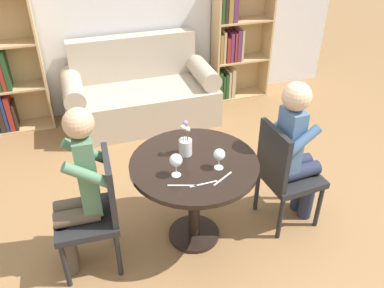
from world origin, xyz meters
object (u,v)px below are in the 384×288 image
(bookshelf_left, at_px, (0,71))
(wine_glass_left, at_px, (176,161))
(couch, at_px, (140,95))
(chair_left, at_px, (96,209))
(wine_glass_right, at_px, (219,155))
(person_right, at_px, (296,150))
(bookshelf_right, at_px, (234,43))
(flower_vase, at_px, (186,144))
(person_left, at_px, (78,192))
(chair_right, at_px, (284,172))

(bookshelf_left, bearing_deg, wine_glass_left, -61.62)
(couch, distance_m, chair_left, 2.11)
(wine_glass_right, bearing_deg, couch, 93.82)
(couch, height_order, person_right, person_right)
(couch, xyz_separation_m, bookshelf_right, (1.24, 0.26, 0.39))
(wine_glass_right, height_order, flower_vase, flower_vase)
(couch, distance_m, wine_glass_left, 2.13)
(person_left, bearing_deg, chair_left, 88.25)
(flower_vase, bearing_deg, bookshelf_right, 58.95)
(chair_left, xyz_separation_m, chair_right, (1.43, -0.02, 0.00))
(bookshelf_left, xyz_separation_m, bookshelf_right, (2.66, 0.00, 0.02))
(bookshelf_right, bearing_deg, wine_glass_right, -115.27)
(bookshelf_left, relative_size, person_right, 1.19)
(couch, bearing_deg, bookshelf_right, 12.02)
(chair_right, height_order, flower_vase, flower_vase)
(chair_left, relative_size, chair_right, 1.00)
(person_right, height_order, flower_vase, person_right)
(couch, relative_size, chair_right, 1.85)
(bookshelf_right, bearing_deg, person_right, -101.06)
(person_left, bearing_deg, chair_right, 91.43)
(bookshelf_left, distance_m, chair_right, 3.11)
(chair_left, height_order, person_left, person_left)
(bookshelf_right, bearing_deg, wine_glass_left, -121.11)
(couch, height_order, wine_glass_left, couch)
(person_left, bearing_deg, bookshelf_right, 140.08)
(bookshelf_right, distance_m, chair_right, 2.33)
(chair_left, height_order, person_right, person_right)
(bookshelf_right, xyz_separation_m, wine_glass_right, (-1.10, -2.34, 0.12))
(wine_glass_right, bearing_deg, person_left, 173.48)
(person_left, bearing_deg, bookshelf_left, -162.01)
(chair_left, bearing_deg, person_left, -91.75)
(chair_left, bearing_deg, chair_right, 91.63)
(bookshelf_right, xyz_separation_m, person_right, (-0.44, -2.25, -0.04))
(bookshelf_right, xyz_separation_m, person_left, (-2.05, -2.23, -0.04))
(flower_vase, bearing_deg, chair_left, -169.45)
(person_right, bearing_deg, wine_glass_right, 93.31)
(chair_left, bearing_deg, couch, 162.70)
(bookshelf_left, xyz_separation_m, flower_vase, (1.39, -2.11, 0.12))
(bookshelf_left, height_order, bookshelf_right, same)
(couch, bearing_deg, chair_right, -70.31)
(wine_glass_right, bearing_deg, bookshelf_right, 64.73)
(couch, xyz_separation_m, bookshelf_left, (-1.42, 0.26, 0.37))
(couch, distance_m, bookshelf_right, 1.33)
(bookshelf_left, xyz_separation_m, person_right, (2.22, -2.25, -0.02))
(couch, distance_m, bookshelf_left, 1.49)
(flower_vase, bearing_deg, wine_glass_left, -121.67)
(couch, relative_size, person_left, 1.31)
(wine_glass_left, bearing_deg, bookshelf_right, 58.89)
(person_right, bearing_deg, chair_left, 85.31)
(couch, relative_size, wine_glass_right, 10.95)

